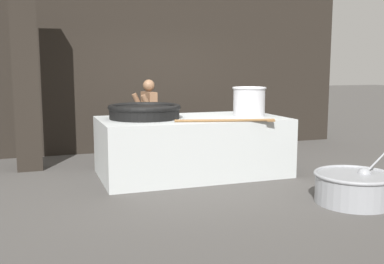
{
  "coord_description": "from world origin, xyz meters",
  "views": [
    {
      "loc": [
        -2.3,
        -6.61,
        1.68
      ],
      "look_at": [
        0.0,
        0.0,
        0.68
      ],
      "focal_mm": 42.0,
      "sensor_mm": 36.0,
      "label": 1
    }
  ],
  "objects_px": {
    "giant_wok_near": "(145,111)",
    "prep_bowl_vegetables": "(354,186)",
    "cook": "(149,118)",
    "stock_pot": "(249,101)"
  },
  "relations": [
    {
      "from": "giant_wok_near",
      "to": "prep_bowl_vegetables",
      "type": "bearing_deg",
      "value": -46.84
    },
    {
      "from": "cook",
      "to": "prep_bowl_vegetables",
      "type": "relative_size",
      "value": 1.16
    },
    {
      "from": "stock_pot",
      "to": "prep_bowl_vegetables",
      "type": "height_order",
      "value": "stock_pot"
    },
    {
      "from": "stock_pot",
      "to": "cook",
      "type": "distance_m",
      "value": 1.83
    },
    {
      "from": "stock_pot",
      "to": "prep_bowl_vegetables",
      "type": "bearing_deg",
      "value": -78.38
    },
    {
      "from": "prep_bowl_vegetables",
      "to": "cook",
      "type": "bearing_deg",
      "value": 119.7
    },
    {
      "from": "giant_wok_near",
      "to": "cook",
      "type": "relative_size",
      "value": 0.76
    },
    {
      "from": "giant_wok_near",
      "to": "cook",
      "type": "xyz_separation_m",
      "value": [
        0.29,
        0.95,
        -0.22
      ]
    },
    {
      "from": "giant_wok_near",
      "to": "cook",
      "type": "height_order",
      "value": "cook"
    },
    {
      "from": "cook",
      "to": "prep_bowl_vegetables",
      "type": "height_order",
      "value": "cook"
    }
  ]
}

